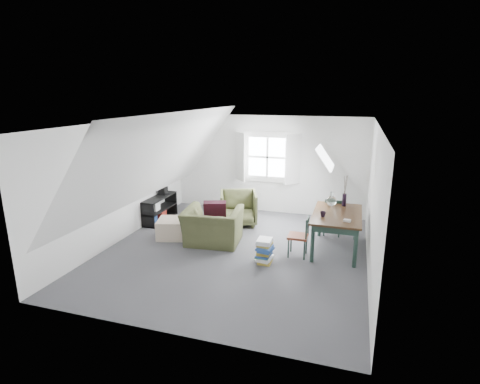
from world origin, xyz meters
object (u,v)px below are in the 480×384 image
(armchair_far, at_px, (238,224))
(magazine_stack, at_px, (265,251))
(dining_chair_far, at_px, (333,216))
(armchair_near, at_px, (213,243))
(dining_chair_near, at_px, (300,236))
(media_shelf, at_px, (158,210))
(ottoman, at_px, (173,228))
(dining_table, at_px, (337,218))

(armchair_far, distance_m, magazine_stack, 2.18)
(dining_chair_far, distance_m, magazine_stack, 2.12)
(armchair_near, distance_m, dining_chair_far, 2.68)
(dining_chair_far, xyz_separation_m, dining_chair_near, (-0.52, -1.33, -0.03))
(dining_chair_near, bearing_deg, armchair_near, -93.84)
(media_shelf, bearing_deg, magazine_stack, -25.07)
(dining_chair_far, relative_size, media_shelf, 0.71)
(armchair_far, xyz_separation_m, ottoman, (-1.11, -1.24, 0.20))
(dining_chair_far, bearing_deg, dining_chair_near, 51.00)
(ottoman, distance_m, dining_chair_far, 3.51)
(magazine_stack, bearing_deg, armchair_near, 155.48)
(dining_chair_far, bearing_deg, ottoman, 2.11)
(ottoman, distance_m, dining_chair_near, 2.78)
(magazine_stack, bearing_deg, media_shelf, 153.72)
(dining_chair_far, relative_size, magazine_stack, 1.87)
(armchair_far, xyz_separation_m, magazine_stack, (1.10, -1.87, 0.23))
(dining_table, relative_size, magazine_stack, 3.43)
(armchair_far, bearing_deg, dining_chair_far, -21.22)
(dining_chair_far, xyz_separation_m, magazine_stack, (-1.09, -1.81, -0.21))
(armchair_far, relative_size, magazine_stack, 1.94)
(armchair_far, xyz_separation_m, media_shelf, (-1.94, -0.37, 0.27))
(ottoman, bearing_deg, armchair_near, -3.67)
(media_shelf, relative_size, magazine_stack, 2.62)
(armchair_far, bearing_deg, dining_chair_near, -59.58)
(ottoman, distance_m, dining_table, 3.47)
(armchair_near, height_order, media_shelf, media_shelf)
(dining_table, height_order, dining_chair_far, dining_chair_far)
(dining_chair_near, distance_m, magazine_stack, 0.76)
(armchair_near, relative_size, magazine_stack, 2.55)
(media_shelf, height_order, magazine_stack, media_shelf)
(dining_table, distance_m, dining_chair_near, 0.85)
(armchair_near, relative_size, media_shelf, 0.97)
(dining_table, height_order, dining_chair_near, dining_chair_near)
(armchair_far, bearing_deg, ottoman, -151.41)
(dining_chair_far, height_order, magazine_stack, dining_chair_far)
(armchair_near, distance_m, armchair_far, 1.31)
(armchair_near, xyz_separation_m, dining_chair_near, (1.81, -0.09, 0.41))
(armchair_far, relative_size, dining_chair_near, 1.10)
(dining_chair_near, bearing_deg, magazine_stack, -50.96)
(armchair_near, distance_m, dining_chair_near, 1.86)
(magazine_stack, bearing_deg, dining_table, 38.71)
(ottoman, bearing_deg, dining_chair_far, 19.70)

